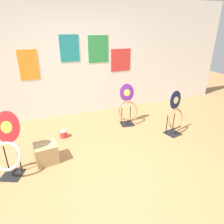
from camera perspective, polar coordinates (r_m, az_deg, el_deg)
name	(u,v)px	position (r m, az deg, el deg)	size (l,w,h in m)	color
ground_plane	(119,173)	(3.08, 1.89, -17.15)	(14.00, 14.00, 0.00)	#A37547
wall_back	(77,60)	(4.73, -9.84, 14.52)	(8.00, 0.07, 2.60)	silver
toilet_seat_display_navy_moon	(175,115)	(4.07, 17.58, -0.88)	(0.43, 0.33, 0.89)	black
toilet_seat_display_purple_note	(127,107)	(4.29, 4.43, 1.40)	(0.45, 0.32, 0.89)	black
toilet_seat_display_crimson_swirl	(7,148)	(3.16, -27.69, -9.05)	(0.50, 0.47, 0.94)	black
paint_can	(64,134)	(4.02, -13.68, -6.04)	(0.15, 0.15, 0.14)	red
storage_box	(46,153)	(3.38, -18.29, -11.05)	(0.36, 0.35, 0.31)	tan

